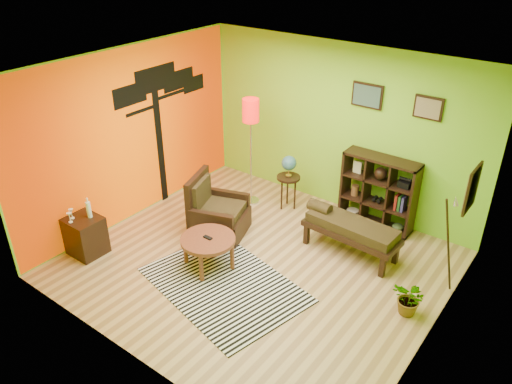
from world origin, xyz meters
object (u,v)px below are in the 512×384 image
Objects in this scene: coffee_table at (208,242)px; potted_plant at (410,302)px; cube_shelf at (379,192)px; globe_table at (289,169)px; floor_lamp at (251,120)px; bench at (349,228)px; armchair at (216,216)px; side_cabinet at (86,235)px.

coffee_table reaches higher than potted_plant.
cube_shelf is 2.17m from potted_plant.
globe_table is 1.52m from cube_shelf.
floor_lamp is 4.02× the size of potted_plant.
coffee_table is 2.08m from bench.
floor_lamp is 1.95× the size of globe_table.
coffee_table is 1.66× the size of potted_plant.
armchair is at bearing -158.52° from bench.
floor_lamp reaches higher than coffee_table.
floor_lamp reaches higher than cube_shelf.
globe_table is (0.47, 1.33, 0.44)m from armchair.
bench is (1.93, 0.76, 0.13)m from armchair.
armchair is (-0.50, 0.75, -0.12)m from coffee_table.
side_cabinet reaches higher than bench.
side_cabinet is 4.66m from potted_plant.
cube_shelf reaches higher than coffee_table.
floor_lamp is at bearing 161.87° from potted_plant.
globe_table reaches higher than coffee_table.
cube_shelf reaches higher than potted_plant.
armchair is at bearing -82.06° from floor_lamp.
floor_lamp is (-0.66, 1.86, 1.12)m from coffee_table.
side_cabinet is at bearing -126.47° from armchair.
coffee_table is 2.11m from globe_table.
armchair is at bearing -109.58° from globe_table.
cube_shelf is (1.44, 2.48, 0.19)m from coffee_table.
potted_plant is (4.37, 1.61, -0.12)m from side_cabinet.
cube_shelf is at bearing 41.75° from armchair.
potted_plant is at bearing -25.88° from globe_table.
floor_lamp is (1.02, 2.70, 1.23)m from side_cabinet.
side_cabinet is at bearing -153.39° from coffee_table.
globe_table is at bearing -164.84° from cube_shelf.
potted_plant is (1.25, -1.71, -0.42)m from cube_shelf.
armchair is 0.84× the size of cube_shelf.
potted_plant is at bearing -18.13° from floor_lamp.
armchair is at bearing 53.53° from side_cabinet.
side_cabinet reaches higher than coffee_table.
cube_shelf is 0.98m from bench.
floor_lamp is at bearing -163.50° from cube_shelf.
globe_table reaches higher than potted_plant.
side_cabinet reaches higher than potted_plant.
globe_table is 2.07× the size of potted_plant.
coffee_table is 2.27m from floor_lamp.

